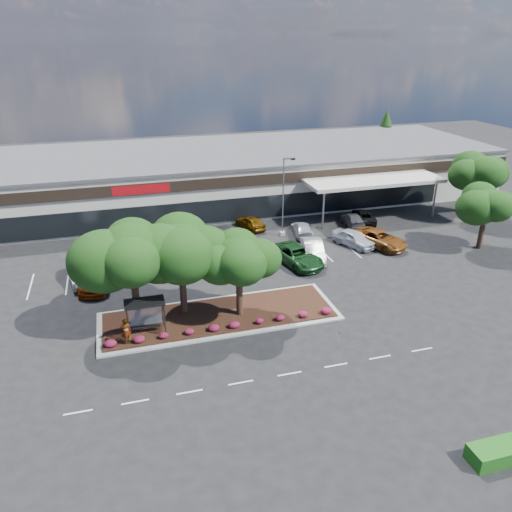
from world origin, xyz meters
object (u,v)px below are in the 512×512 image
object	(u,v)px
light_pole	(284,202)
survey_stake	(339,335)
car_1	(98,276)
car_0	(80,272)

from	to	relation	value
light_pole	survey_stake	bearing A→B (deg)	-98.17
car_1	survey_stake	bearing A→B (deg)	-27.18
light_pole	car_0	xyz separation A→B (m)	(-20.56, -5.37, -2.86)
survey_stake	car_1	size ratio (longest dim) A/B	0.16
car_0	light_pole	bearing A→B (deg)	4.60
light_pole	survey_stake	world-z (taller)	light_pole
car_0	car_1	world-z (taller)	car_1
survey_stake	car_0	distance (m)	23.17
survey_stake	light_pole	bearing A→B (deg)	81.83
light_pole	car_0	world-z (taller)	light_pole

